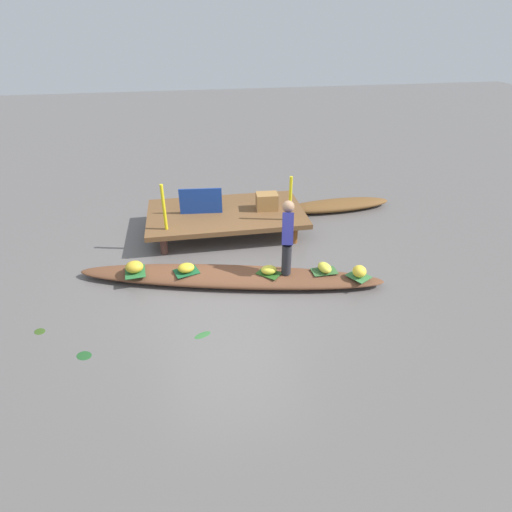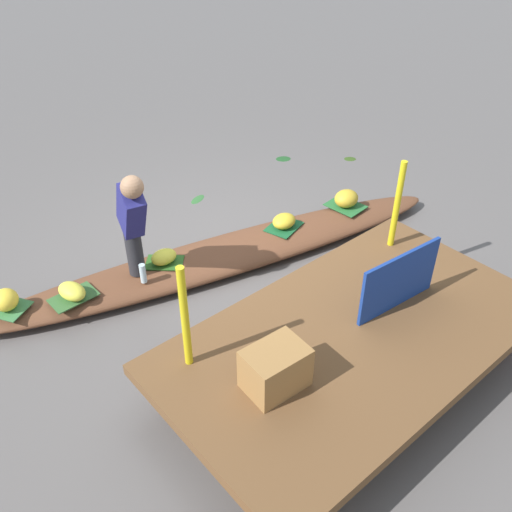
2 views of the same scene
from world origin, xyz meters
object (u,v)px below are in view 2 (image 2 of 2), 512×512
at_px(banana_bunch_1, 346,198).
at_px(market_banner, 399,281).
at_px(vendor_boat, 226,255).
at_px(produce_crate, 275,368).
at_px(banana_bunch_2, 164,257).
at_px(vendor_person, 132,219).
at_px(water_bottle, 143,273).
at_px(banana_bunch_3, 5,300).
at_px(banana_bunch_4, 284,221).
at_px(banana_bunch_0, 72,291).

bearing_deg(banana_bunch_1, market_banner, 52.99).
bearing_deg(vendor_boat, banana_bunch_1, -175.91).
bearing_deg(produce_crate, banana_bunch_1, -147.90).
distance_m(banana_bunch_2, vendor_person, 0.69).
relative_size(market_banner, produce_crate, 1.94).
distance_m(banana_bunch_2, water_bottle, 0.34).
bearing_deg(produce_crate, market_banner, 179.41).
relative_size(banana_bunch_1, water_bottle, 1.47).
distance_m(vendor_boat, banana_bunch_1, 1.62).
relative_size(vendor_boat, produce_crate, 11.90).
relative_size(vendor_boat, banana_bunch_3, 21.38).
bearing_deg(banana_bunch_2, vendor_person, 12.57).
distance_m(banana_bunch_2, market_banner, 2.34).
distance_m(banana_bunch_4, vendor_person, 1.80).
distance_m(banana_bunch_0, banana_bunch_2, 0.95).
bearing_deg(vendor_person, vendor_boat, 173.47).
height_order(vendor_boat, banana_bunch_1, banana_bunch_1).
relative_size(banana_bunch_0, banana_bunch_3, 1.23).
height_order(banana_bunch_3, water_bottle, water_bottle).
height_order(vendor_boat, banana_bunch_2, banana_bunch_2).
relative_size(banana_bunch_1, banana_bunch_4, 1.06).
xyz_separation_m(banana_bunch_2, market_banner, (-0.99, 2.08, 0.44)).
relative_size(banana_bunch_3, market_banner, 0.29).
xyz_separation_m(vendor_boat, banana_bunch_1, (-1.58, 0.26, 0.21)).
bearing_deg(produce_crate, vendor_person, -91.53).
bearing_deg(market_banner, produce_crate, 4.55).
bearing_deg(banana_bunch_4, water_bottle, -5.63).
height_order(banana_bunch_3, vendor_person, vendor_person).
bearing_deg(water_bottle, banana_bunch_4, 174.37).
bearing_deg(vendor_boat, banana_bunch_4, -175.81).
distance_m(banana_bunch_1, banana_bunch_3, 3.77).
distance_m(banana_bunch_1, market_banner, 2.10).
xyz_separation_m(banana_bunch_0, banana_bunch_1, (-3.17, 0.53, 0.03)).
xyz_separation_m(market_banner, produce_crate, (1.36, -0.01, -0.10)).
bearing_deg(vendor_person, banana_bunch_3, -19.57).
distance_m(banana_bunch_1, water_bottle, 2.57).
relative_size(banana_bunch_4, market_banner, 0.33).
xyz_separation_m(banana_bunch_4, vendor_person, (1.68, -0.23, 0.61)).
bearing_deg(banana_bunch_4, banana_bunch_0, -9.54).
relative_size(vendor_boat, banana_bunch_4, 18.65).
bearing_deg(banana_bunch_2, market_banner, 115.54).
height_order(vendor_boat, banana_bunch_4, banana_bunch_4).
distance_m(vendor_boat, market_banner, 2.03).
xyz_separation_m(banana_bunch_3, produce_crate, (-1.10, 2.40, 0.32)).
bearing_deg(banana_bunch_0, vendor_person, 165.50).
bearing_deg(banana_bunch_1, banana_bunch_0, -9.46).
bearing_deg(banana_bunch_4, banana_bunch_1, 170.74).
xyz_separation_m(vendor_boat, banana_bunch_4, (-0.72, 0.12, 0.18)).
bearing_deg(water_bottle, banana_bunch_3, -22.22).
relative_size(vendor_boat, water_bottle, 25.88).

